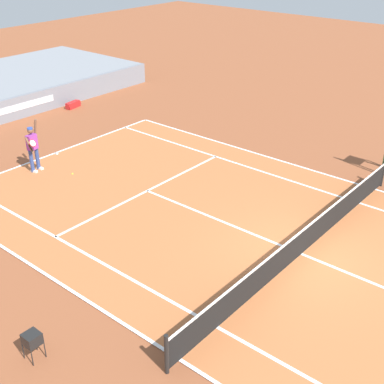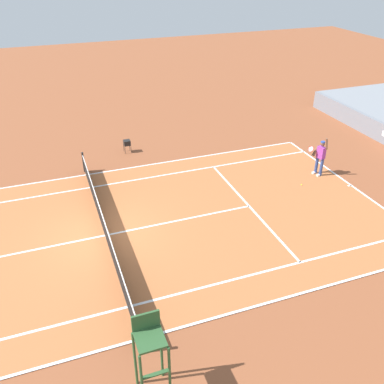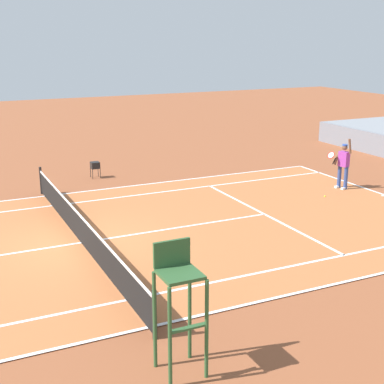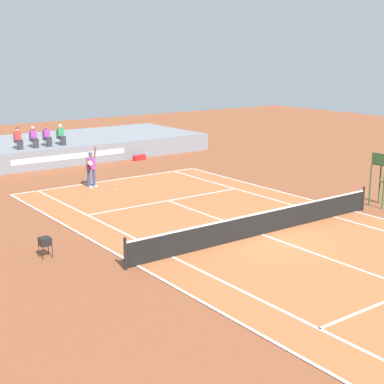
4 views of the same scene
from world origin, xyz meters
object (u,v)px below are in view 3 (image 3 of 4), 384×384
(umpire_chair, at_px, (178,292))
(ball_hopper, at_px, (95,165))
(tennis_player, at_px, (343,165))
(tennis_ball, at_px, (325,196))

(umpire_chair, bearing_deg, ball_hopper, 169.98)
(tennis_player, relative_size, ball_hopper, 2.98)
(ball_hopper, bearing_deg, tennis_ball, 46.59)
(umpire_chair, xyz_separation_m, ball_hopper, (-14.67, 2.59, -0.98))
(tennis_player, xyz_separation_m, ball_hopper, (-5.98, -8.44, -0.42))
(tennis_player, bearing_deg, umpire_chair, -51.77)
(tennis_ball, bearing_deg, tennis_player, 116.96)
(tennis_player, relative_size, umpire_chair, 0.85)
(tennis_player, height_order, umpire_chair, umpire_chair)
(tennis_ball, distance_m, ball_hopper, 9.73)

